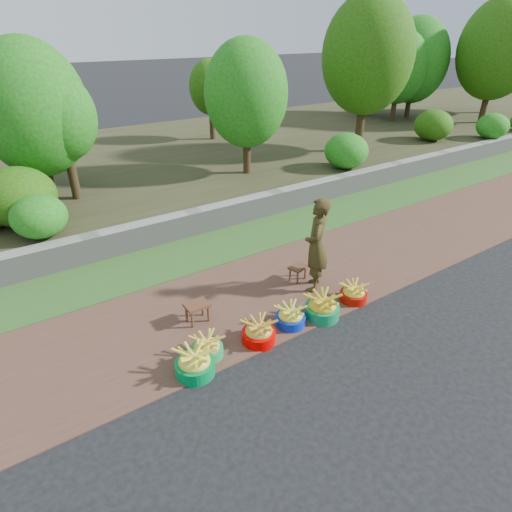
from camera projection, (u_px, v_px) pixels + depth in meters
ground_plane at (316, 328)px, 6.58m from camera, size 120.00×120.00×0.00m
dirt_shoulder at (269, 291)px, 7.49m from camera, size 80.00×2.50×0.02m
grass_verge at (213, 247)px, 8.95m from camera, size 80.00×1.50×0.04m
retaining_wall at (194, 222)px, 9.45m from camera, size 80.00×0.35×0.55m
earth_bank at (122, 169)px, 13.04m from camera, size 80.00×10.00×0.50m
vegetation at (254, 74)px, 12.71m from camera, size 36.08×7.77×4.73m
basin_a at (195, 363)px, 5.64m from camera, size 0.53×0.53×0.40m
basin_b at (207, 348)px, 5.95m from camera, size 0.45×0.45×0.34m
basin_c at (259, 332)px, 6.22m from camera, size 0.50×0.50×0.37m
basin_d at (290, 317)px, 6.57m from camera, size 0.47×0.47×0.35m
basin_e at (322, 307)px, 6.75m from camera, size 0.55×0.55×0.41m
basin_f at (354, 293)px, 7.16m from camera, size 0.46×0.46×0.34m
stool_left at (197, 307)px, 6.58m from camera, size 0.37×0.28×0.32m
stool_right at (298, 269)px, 7.70m from camera, size 0.37×0.32×0.28m
vendor_woman at (317, 245)px, 7.18m from camera, size 0.71×0.71×1.67m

